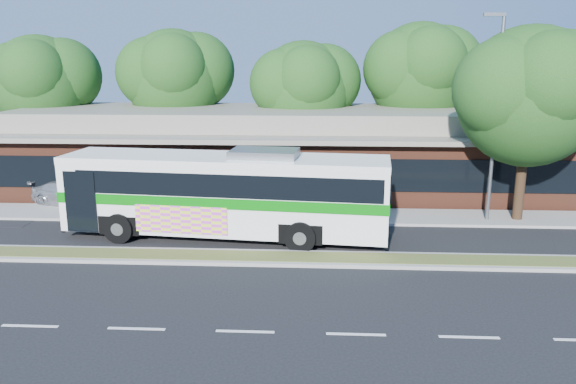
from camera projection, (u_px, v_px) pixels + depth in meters
The scene contains 13 objects.
ground at pixel (263, 265), 20.08m from camera, with size 120.00×120.00×0.00m, color black.
median_strip at pixel (264, 258), 20.65m from camera, with size 26.00×1.10×0.15m, color #495223.
sidewalk at pixel (276, 215), 26.29m from camera, with size 44.00×2.60×0.12m, color gray.
plaza_building at pixel (284, 149), 32.20m from camera, with size 33.20×11.20×4.45m.
lamp_post at pixel (495, 113), 24.27m from camera, with size 0.93×0.18×9.07m.
tree_bg_a at pixel (48, 81), 34.18m from camera, with size 6.47×5.80×8.63m.
tree_bg_b at pixel (182, 76), 34.67m from camera, with size 6.69×6.00×9.00m.
tree_bg_c at pixel (310, 86), 33.41m from camera, with size 6.24×5.60×8.26m.
tree_bg_d at pixel (427, 72), 33.83m from camera, with size 6.91×6.20×9.37m.
tree_bg_e at pixel (533, 84), 32.70m from camera, with size 6.47×5.80×8.50m.
transit_bus at pixel (227, 189), 22.80m from camera, with size 13.42×4.20×3.71m.
sedan at pixel (73, 194), 28.05m from camera, with size 1.76×4.33×1.26m, color #B3B6BB.
sidewalk_tree at pixel (538, 93), 24.31m from camera, with size 6.79×6.09×8.66m.
Camera 1 is at (1.91, -18.84, 7.24)m, focal length 35.00 mm.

